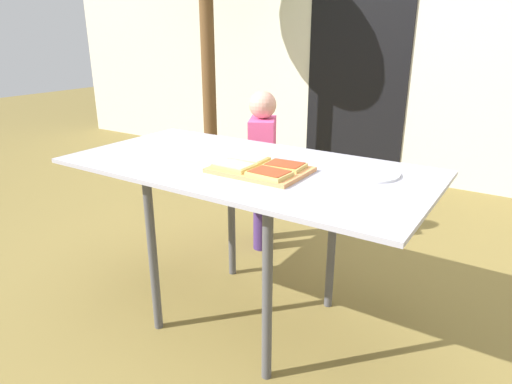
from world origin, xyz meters
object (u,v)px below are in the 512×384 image
Objects in this scene: child_left at (262,162)px; pizza_slice_far_left at (248,159)px; cutting_board at (260,170)px; plate_white_right at (368,173)px; pizza_slice_far_right at (285,166)px; dining_table at (245,181)px; pizza_slice_near_left at (234,166)px; pizza_slice_near_right at (269,173)px.

pizza_slice_far_left is at bearing -62.12° from child_left.
plate_white_right is (0.36, 0.19, -0.00)m from cutting_board.
cutting_board is at bearing -147.87° from pizza_slice_far_right.
pizza_slice_far_left reaches higher than cutting_board.
child_left is at bearing 116.81° from dining_table.
pizza_slice_near_left is at bearing -87.17° from pizza_slice_far_left.
pizza_slice_far_right is (0.16, 0.11, 0.00)m from pizza_slice_near_left.
pizza_slice_far_left is 0.65× the size of plate_white_right.
cutting_board is 2.38× the size of pizza_slice_far_left.
dining_table is 9.90× the size of pizza_slice_far_left.
pizza_slice_near_right is (0.19, -0.12, 0.09)m from dining_table.
dining_table is 0.14m from cutting_board.
pizza_slice_near_left reaches higher than plate_white_right.
cutting_board is at bearing -151.78° from plate_white_right.
child_left is at bearing 123.58° from pizza_slice_near_right.
dining_table is 0.77m from child_left.
pizza_slice_near_right is 1.02× the size of pizza_slice_near_left.
pizza_slice_near_right is (0.08, -0.07, 0.02)m from cutting_board.
pizza_slice_far_left is (-0.09, 0.05, 0.02)m from cutting_board.
plate_white_right is at bearing 18.00° from pizza_slice_far_left.
dining_table is at bearing 153.70° from cutting_board.
dining_table is at bearing 179.69° from pizza_slice_far_right.
pizza_slice_near_left is 0.64× the size of plate_white_right.
pizza_slice_far_left reaches higher than dining_table.
cutting_board is 0.41m from plate_white_right.
child_left is at bearing 146.54° from plate_white_right.
cutting_board is 0.87m from child_left.
cutting_board is 2.36× the size of pizza_slice_far_right.
pizza_slice_near_left is at bearing -145.99° from pizza_slice_far_right.
cutting_board is 1.55× the size of plate_white_right.
cutting_board is at bearing -29.45° from pizza_slice_far_left.
child_left is (-0.36, 0.68, -0.23)m from pizza_slice_far_left.
pizza_slice_far_left is 0.47m from plate_white_right.
child_left is (-0.44, 0.72, -0.21)m from cutting_board.
pizza_slice_near_right is at bearing -39.27° from cutting_board.
pizza_slice_near_right is 0.12m from pizza_slice_far_right.
pizza_slice_near_right is 0.98m from child_left.
pizza_slice_near_right is at bearing -88.69° from pizza_slice_far_right.
pizza_slice_far_right and pizza_slice_far_left have the same top height.
dining_table is 9.84× the size of pizza_slice_near_right.
pizza_slice_far_right is 1.01× the size of pizza_slice_far_left.
plate_white_right is (0.45, 0.14, -0.02)m from pizza_slice_far_left.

